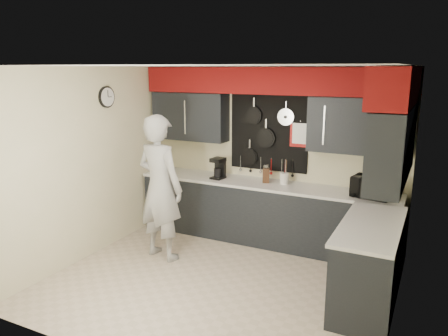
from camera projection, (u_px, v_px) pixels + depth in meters
The scene contains 10 objects.
ground at pixel (220, 282), 5.39m from camera, with size 4.00×4.00×0.00m, color #C6B29A.
back_wall_assembly at pixel (270, 108), 6.33m from camera, with size 4.00×0.36×2.60m.
right_wall_assembly at pixel (395, 133), 4.38m from camera, with size 0.36×3.50×2.60m.
left_wall_assembly at pixel (90, 161), 5.97m from camera, with size 0.05×3.50×2.60m.
base_cabinets at pixel (288, 224), 6.06m from camera, with size 3.95×2.20×0.92m.
microwave at pixel (372, 187), 5.69m from camera, with size 0.49×0.34×0.27m, color black.
knife_block at pixel (266, 176), 6.44m from camera, with size 0.10×0.10×0.21m, color #372311.
utensil_crock at pixel (284, 178), 6.38m from camera, with size 0.13×0.13×0.16m, color white.
coffee_maker at pixel (219, 168), 6.68m from camera, with size 0.20×0.23×0.32m.
person at pixel (160, 188), 5.90m from camera, with size 0.73×0.48×1.99m, color #999997.
Camera 1 is at (2.24, -4.40, 2.58)m, focal length 35.00 mm.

